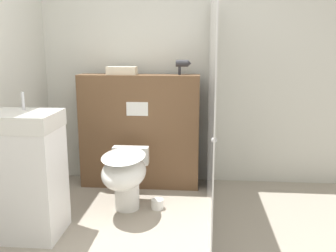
# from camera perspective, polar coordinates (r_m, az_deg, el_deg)

# --- Properties ---
(wall_back) EXTENTS (8.00, 0.06, 2.50)m
(wall_back) POSITION_cam_1_polar(r_m,az_deg,el_deg) (4.09, -0.59, 8.84)
(wall_back) COLOR silver
(wall_back) RESTS_ON ground_plane
(partition_panel) EXTENTS (1.25, 0.26, 1.20)m
(partition_panel) POSITION_cam_1_polar(r_m,az_deg,el_deg) (3.96, -4.34, -0.84)
(partition_panel) COLOR brown
(partition_panel) RESTS_ON ground_plane
(shower_glass) EXTENTS (0.04, 1.80, 1.91)m
(shower_glass) POSITION_cam_1_polar(r_m,az_deg,el_deg) (3.18, 6.52, 2.39)
(shower_glass) COLOR silver
(shower_glass) RESTS_ON ground_plane
(toilet) EXTENTS (0.39, 0.68, 0.55)m
(toilet) POSITION_cam_1_polar(r_m,az_deg,el_deg) (3.41, -6.55, -7.23)
(toilet) COLOR white
(toilet) RESTS_ON ground_plane
(sink_vanity) EXTENTS (0.60, 0.44, 1.14)m
(sink_vanity) POSITION_cam_1_polar(r_m,az_deg,el_deg) (3.16, -21.38, -6.92)
(sink_vanity) COLOR white
(sink_vanity) RESTS_ON ground_plane
(hair_drier) EXTENTS (0.16, 0.07, 0.15)m
(hair_drier) POSITION_cam_1_polar(r_m,az_deg,el_deg) (3.84, 2.28, 9.43)
(hair_drier) COLOR #2D2D33
(hair_drier) RESTS_ON partition_panel
(folded_towel) EXTENTS (0.30, 0.16, 0.08)m
(folded_towel) POSITION_cam_1_polar(r_m,az_deg,el_deg) (3.91, -7.05, 8.39)
(folded_towel) COLOR beige
(folded_towel) RESTS_ON partition_panel
(spare_toilet_roll) EXTENTS (0.11, 0.11, 0.09)m
(spare_toilet_roll) POSITION_cam_1_polar(r_m,az_deg,el_deg) (3.55, -1.63, -11.79)
(spare_toilet_roll) COLOR white
(spare_toilet_roll) RESTS_ON ground_plane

